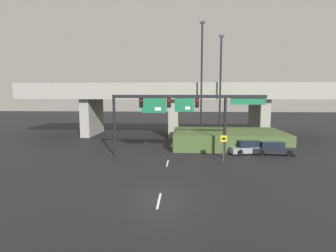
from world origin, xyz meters
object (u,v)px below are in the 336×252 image
(highway_light_pole_near, at_px, (202,80))
(parked_sedan_near_right, at_px, (247,147))
(signal_gantry, at_px, (180,107))
(highway_light_pole_far, at_px, (220,87))
(speed_limit_sign, at_px, (224,144))
(parked_sedan_mid_right, at_px, (273,148))

(highway_light_pole_near, distance_m, parked_sedan_near_right, 11.22)
(signal_gantry, height_order, highway_light_pole_far, highway_light_pole_far)
(signal_gantry, height_order, highway_light_pole_near, highway_light_pole_near)
(speed_limit_sign, relative_size, parked_sedan_near_right, 0.57)
(highway_light_pole_far, bearing_deg, signal_gantry, -119.06)
(highway_light_pole_near, xyz_separation_m, highway_light_pole_far, (2.53, 0.34, -0.85))
(signal_gantry, xyz_separation_m, highway_light_pole_near, (2.69, 9.06, 3.12))
(signal_gantry, bearing_deg, highway_light_pole_near, 73.45)
(parked_sedan_mid_right, bearing_deg, highway_light_pole_near, 138.87)
(parked_sedan_mid_right, bearing_deg, signal_gantry, -165.52)
(speed_limit_sign, bearing_deg, signal_gantry, 158.69)
(signal_gantry, xyz_separation_m, highway_light_pole_far, (5.23, 9.41, 2.27))
(speed_limit_sign, relative_size, highway_light_pole_far, 0.18)
(highway_light_pole_far, bearing_deg, highway_light_pole_near, -172.32)
(signal_gantry, distance_m, highway_light_pole_far, 11.00)
(speed_limit_sign, height_order, highway_light_pole_far, highway_light_pole_far)
(signal_gantry, distance_m, speed_limit_sign, 5.63)
(parked_sedan_mid_right, bearing_deg, highway_light_pole_far, 125.62)
(speed_limit_sign, distance_m, parked_sedan_mid_right, 6.92)
(highway_light_pole_far, relative_size, parked_sedan_near_right, 3.11)
(highway_light_pole_near, bearing_deg, signal_gantry, -106.55)
(signal_gantry, distance_m, highway_light_pole_near, 9.96)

